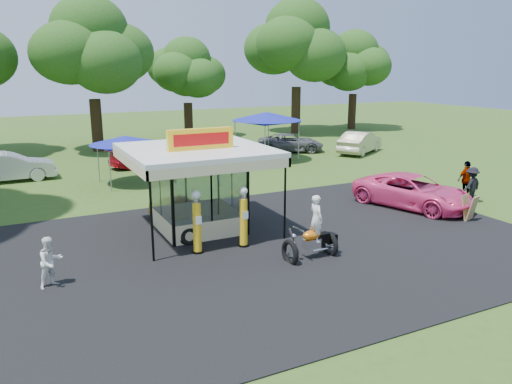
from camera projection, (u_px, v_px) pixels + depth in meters
ground at (306, 264)px, 16.78m from camera, size 120.00×120.00×0.00m
asphalt_apron at (277, 245)px, 18.51m from camera, size 20.00×14.00×0.04m
gas_station_kiosk at (198, 187)px, 19.82m from camera, size 5.40×5.40×4.18m
gas_pump_left at (197, 224)px, 17.45m from camera, size 0.43×0.43×2.31m
gas_pump_right at (243, 218)px, 18.10m from camera, size 0.42×0.42×2.27m
motorcycle at (314, 233)px, 17.08m from camera, size 1.98×1.00×2.33m
spare_tires at (187, 236)px, 18.48m from camera, size 0.80×0.48×0.69m
a_frame_sign at (469, 208)px, 21.32m from camera, size 0.67×0.71×1.10m
kiosk_car at (181, 205)px, 22.05m from camera, size 2.82×1.13×0.96m
pink_sedan at (413, 191)px, 23.33m from camera, size 4.16×6.05×1.54m
spectator_west at (51, 262)px, 14.86m from camera, size 0.95×0.87×1.58m
spectator_east_a at (472, 185)px, 24.10m from camera, size 1.21×0.80×1.76m
spectator_east_b at (466, 179)px, 25.07m from camera, size 1.12×0.51×1.87m
bg_car_a at (8, 167)px, 28.61m from camera, size 5.12×1.89×1.67m
bg_car_b at (143, 157)px, 32.95m from camera, size 4.79×2.84×1.30m
bg_car_c at (213, 151)px, 34.27m from camera, size 4.64×2.22×1.53m
bg_car_d at (291, 143)px, 38.55m from camera, size 5.54×4.07×1.40m
bg_car_e at (360, 142)px, 37.95m from camera, size 5.22×4.14×1.66m
tent_west at (125, 140)px, 27.58m from camera, size 3.90×3.90×2.72m
tent_east at (267, 117)px, 34.53m from camera, size 4.83×4.83×3.38m
oak_far_c at (91, 56)px, 37.34m from camera, size 9.62×9.62×11.34m
oak_far_d at (187, 76)px, 45.04m from camera, size 7.42×7.42×8.83m
oak_far_e at (297, 50)px, 47.72m from camera, size 10.48×10.48×12.48m
oak_far_f at (354, 67)px, 51.36m from camera, size 8.20×8.20×9.88m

